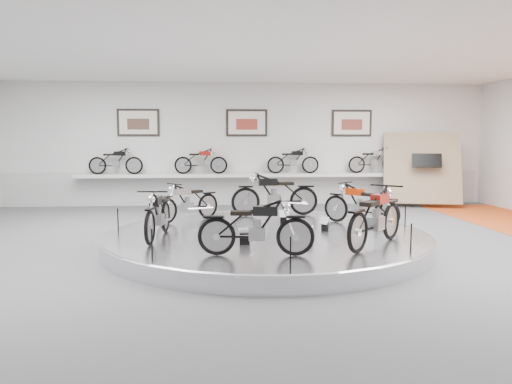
{
  "coord_description": "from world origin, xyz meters",
  "views": [
    {
      "loc": [
        -0.97,
        -9.47,
        2.15
      ],
      "look_at": [
        -0.19,
        0.6,
        1.09
      ],
      "focal_mm": 35.0,
      "sensor_mm": 36.0,
      "label": 1
    }
  ],
  "objects": [
    {
      "name": "bike_a",
      "position": [
        2.12,
        1.03,
        0.76
      ],
      "size": [
        1.48,
        1.53,
        0.93
      ],
      "primitive_type": null,
      "rotation": [
        0.0,
        0.0,
        2.32
      ],
      "color": "#AA2A03",
      "rests_on": "display_platform"
    },
    {
      "name": "bike_c",
      "position": [
        -1.65,
        1.87,
        0.75
      ],
      "size": [
        1.49,
        1.42,
        0.89
      ],
      "primitive_type": null,
      "rotation": [
        0.0,
        0.0,
        3.88
      ],
      "color": "#B9B8BE",
      "rests_on": "display_platform"
    },
    {
      "name": "display_panel",
      "position": [
        5.6,
        6.1,
        1.25
      ],
      "size": [
        2.56,
        1.52,
        2.3
      ],
      "primitive_type": "cube",
      "rotation": [
        -0.35,
        0.0,
        -0.26
      ],
      "color": "#93755D",
      "rests_on": "floor"
    },
    {
      "name": "dado_band",
      "position": [
        0.0,
        6.98,
        0.55
      ],
      "size": [
        15.68,
        0.04,
        1.1
      ],
      "primitive_type": "cube",
      "color": "#BCBCBA",
      "rests_on": "floor"
    },
    {
      "name": "poster_right",
      "position": [
        3.5,
        6.96,
        2.7
      ],
      "size": [
        1.35,
        0.06,
        0.88
      ],
      "primitive_type": "cube",
      "color": "silver",
      "rests_on": "wall_back"
    },
    {
      "name": "shelf_bike_b",
      "position": [
        -1.5,
        6.7,
        1.42
      ],
      "size": [
        1.22,
        0.43,
        0.73
      ],
      "primitive_type": null,
      "color": "maroon",
      "rests_on": "shelf"
    },
    {
      "name": "bike_f",
      "position": [
        1.77,
        -1.09,
        0.83
      ],
      "size": [
        1.65,
        1.76,
        1.05
      ],
      "primitive_type": null,
      "rotation": [
        0.0,
        0.0,
        7.13
      ],
      "color": "maroon",
      "rests_on": "display_platform"
    },
    {
      "name": "shelf_bike_c",
      "position": [
        1.5,
        6.7,
        1.42
      ],
      "size": [
        1.22,
        0.43,
        0.73
      ],
      "primitive_type": null,
      "color": "black",
      "rests_on": "shelf"
    },
    {
      "name": "poster_left",
      "position": [
        -3.5,
        6.96,
        2.7
      ],
      "size": [
        1.35,
        0.06,
        0.88
      ],
      "primitive_type": "cube",
      "color": "silver",
      "rests_on": "wall_back"
    },
    {
      "name": "display_platform",
      "position": [
        0.0,
        0.3,
        0.15
      ],
      "size": [
        6.4,
        6.4,
        0.3
      ],
      "primitive_type": "cylinder",
      "color": "silver",
      "rests_on": "floor"
    },
    {
      "name": "shelf",
      "position": [
        0.0,
        6.7,
        1.0
      ],
      "size": [
        11.0,
        0.55,
        0.1
      ],
      "primitive_type": "cube",
      "color": "silver",
      "rests_on": "wall_back"
    },
    {
      "name": "floor",
      "position": [
        0.0,
        0.0,
        0.0
      ],
      "size": [
        16.0,
        16.0,
        0.0
      ],
      "primitive_type": "plane",
      "color": "#4F4F51",
      "rests_on": "ground"
    },
    {
      "name": "bike_d",
      "position": [
        -2.09,
        -0.1,
        0.77
      ],
      "size": [
        0.74,
        1.66,
        0.94
      ],
      "primitive_type": null,
      "rotation": [
        0.0,
        0.0,
        4.6
      ],
      "color": "black",
      "rests_on": "display_platform"
    },
    {
      "name": "wall_back",
      "position": [
        0.0,
        7.0,
        2.0
      ],
      "size": [
        16.0,
        0.0,
        16.0
      ],
      "primitive_type": "plane",
      "rotation": [
        1.57,
        0.0,
        0.0
      ],
      "color": "silver",
      "rests_on": "floor"
    },
    {
      "name": "wall_front",
      "position": [
        0.0,
        -7.0,
        2.0
      ],
      "size": [
        16.0,
        0.0,
        16.0
      ],
      "primitive_type": "plane",
      "rotation": [
        -1.57,
        0.0,
        0.0
      ],
      "color": "silver",
      "rests_on": "floor"
    },
    {
      "name": "shelf_bike_d",
      "position": [
        4.2,
        6.7,
        1.42
      ],
      "size": [
        1.22,
        0.43,
        0.73
      ],
      "primitive_type": null,
      "color": "#B9B8BE",
      "rests_on": "shelf"
    },
    {
      "name": "platform_rim",
      "position": [
        0.0,
        0.3,
        0.27
      ],
      "size": [
        6.4,
        6.4,
        0.1
      ],
      "primitive_type": "torus",
      "color": "#B2B2BA",
      "rests_on": "display_platform"
    },
    {
      "name": "shelf_bike_a",
      "position": [
        -4.2,
        6.7,
        1.42
      ],
      "size": [
        1.22,
        0.43,
        0.73
      ],
      "primitive_type": null,
      "color": "black",
      "rests_on": "shelf"
    },
    {
      "name": "bike_e",
      "position": [
        -0.37,
        -1.65,
        0.77
      ],
      "size": [
        1.64,
        0.73,
        0.93
      ],
      "primitive_type": null,
      "rotation": [
        0.0,
        0.0,
        6.17
      ],
      "color": "black",
      "rests_on": "display_platform"
    },
    {
      "name": "ceiling",
      "position": [
        0.0,
        0.0,
        4.0
      ],
      "size": [
        16.0,
        16.0,
        0.0
      ],
      "primitive_type": "plane",
      "rotation": [
        3.14,
        0.0,
        0.0
      ],
      "color": "white",
      "rests_on": "wall_back"
    },
    {
      "name": "poster_center",
      "position": [
        0.0,
        6.96,
        2.7
      ],
      "size": [
        1.35,
        0.06,
        0.88
      ],
      "primitive_type": "cube",
      "color": "silver",
      "rests_on": "wall_back"
    },
    {
      "name": "bike_b",
      "position": [
        0.42,
        2.53,
        0.83
      ],
      "size": [
        1.84,
        0.72,
        1.06
      ],
      "primitive_type": null,
      "rotation": [
        0.0,
        0.0,
        3.19
      ],
      "color": "black",
      "rests_on": "display_platform"
    }
  ]
}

